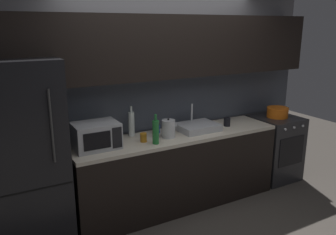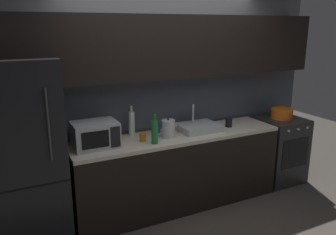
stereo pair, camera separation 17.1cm
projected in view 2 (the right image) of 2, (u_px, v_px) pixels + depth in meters
name	position (u px, v px, depth m)	size (l,w,h in m)	color
back_wall	(166.00, 76.00, 4.10)	(4.27, 0.44, 2.50)	slate
counter_run	(177.00, 170.00, 4.13)	(2.53, 0.60, 0.90)	black
refrigerator	(26.00, 155.00, 3.29)	(0.68, 0.69, 1.86)	black
oven_range	(278.00, 149.00, 4.82)	(0.60, 0.62, 0.90)	#232326
microwave	(95.00, 135.00, 3.57)	(0.46, 0.35, 0.27)	#A8AAAF
sink_basin	(198.00, 127.00, 4.15)	(0.48, 0.38, 0.30)	#ADAFB5
kettle	(168.00, 129.00, 3.89)	(0.19, 0.15, 0.23)	#B7BABF
wine_bottle_clear	(132.00, 123.00, 3.95)	(0.07, 0.07, 0.35)	silver
wine_bottle_green	(155.00, 132.00, 3.67)	(0.07, 0.07, 0.33)	#1E6B2D
mug_blue	(157.00, 129.00, 4.07)	(0.08, 0.08, 0.09)	#234299
mug_amber	(143.00, 137.00, 3.76)	(0.07, 0.07, 0.10)	#B27019
mug_dark	(229.00, 123.00, 4.30)	(0.08, 0.08, 0.11)	black
cooking_pot	(282.00, 114.00, 4.69)	(0.29, 0.29, 0.14)	orange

